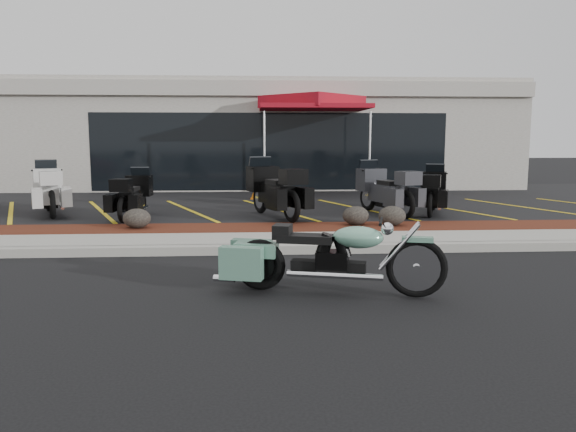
{
  "coord_description": "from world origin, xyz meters",
  "views": [
    {
      "loc": [
        -0.58,
        -8.56,
        1.98
      ],
      "look_at": [
        0.02,
        1.2,
        0.61
      ],
      "focal_mm": 35.0,
      "sensor_mm": 36.0,
      "label": 1
    }
  ],
  "objects": [
    {
      "name": "boulder_left",
      "position": [
        -2.95,
        2.81,
        0.36
      ],
      "size": [
        0.56,
        0.47,
        0.4
      ],
      "primitive_type": "ellipsoid",
      "color": "black",
      "rests_on": "mulch_bed"
    },
    {
      "name": "ground",
      "position": [
        0.0,
        0.0,
        0.0
      ],
      "size": [
        90.0,
        90.0,
        0.0
      ],
      "primitive_type": "plane",
      "color": "black",
      "rests_on": "ground"
    },
    {
      "name": "touring_black_mid",
      "position": [
        -0.42,
        4.97,
        0.84
      ],
      "size": [
        1.74,
        2.54,
        1.38
      ],
      "primitive_type": null,
      "rotation": [
        0.0,
        0.0,
        1.96
      ],
      "color": "black",
      "rests_on": "upper_lot"
    },
    {
      "name": "curb",
      "position": [
        0.0,
        0.9,
        0.07
      ],
      "size": [
        24.0,
        0.25,
        0.15
      ],
      "primitive_type": "cube",
      "color": "gray",
      "rests_on": "ground"
    },
    {
      "name": "upper_lot",
      "position": [
        0.0,
        8.2,
        0.07
      ],
      "size": [
        26.0,
        9.6,
        0.15
      ],
      "primitive_type": "cube",
      "color": "black",
      "rests_on": "ground"
    },
    {
      "name": "touring_black_rear",
      "position": [
        3.98,
        5.32,
        0.74
      ],
      "size": [
        1.45,
        2.16,
        1.18
      ],
      "primitive_type": null,
      "rotation": [
        0.0,
        0.0,
        1.2
      ],
      "color": "black",
      "rests_on": "upper_lot"
    },
    {
      "name": "traffic_cone",
      "position": [
        -0.51,
        8.2,
        0.37
      ],
      "size": [
        0.4,
        0.4,
        0.44
      ],
      "primitive_type": "cone",
      "rotation": [
        0.0,
        0.0,
        -0.22
      ],
      "color": "#CB5F06",
      "rests_on": "upper_lot"
    },
    {
      "name": "sidewalk",
      "position": [
        0.0,
        1.6,
        0.07
      ],
      "size": [
        24.0,
        1.2,
        0.15
      ],
      "primitive_type": "cube",
      "color": "gray",
      "rests_on": "ground"
    },
    {
      "name": "boulder_right",
      "position": [
        2.29,
        2.83,
        0.36
      ],
      "size": [
        0.58,
        0.48,
        0.41
      ],
      "primitive_type": "ellipsoid",
      "color": "black",
      "rests_on": "mulch_bed"
    },
    {
      "name": "touring_white",
      "position": [
        -5.72,
        5.71,
        0.79
      ],
      "size": [
        1.63,
        2.37,
        1.29
      ],
      "primitive_type": null,
      "rotation": [
        0.0,
        0.0,
        1.97
      ],
      "color": "silver",
      "rests_on": "upper_lot"
    },
    {
      "name": "boulder_mid",
      "position": [
        1.54,
        2.94,
        0.36
      ],
      "size": [
        0.56,
        0.47,
        0.4
      ],
      "primitive_type": "ellipsoid",
      "color": "black",
      "rests_on": "mulch_bed"
    },
    {
      "name": "touring_grey",
      "position": [
        2.28,
        5.29,
        0.79
      ],
      "size": [
        1.55,
        2.36,
        1.28
      ],
      "primitive_type": null,
      "rotation": [
        0.0,
        0.0,
        1.92
      ],
      "color": "#2F2F34",
      "rests_on": "upper_lot"
    },
    {
      "name": "hero_cruiser",
      "position": [
        1.41,
        -1.93,
        0.5
      ],
      "size": [
        2.91,
        1.41,
        0.99
      ],
      "primitive_type": null,
      "rotation": [
        0.0,
        0.0,
        -0.26
      ],
      "color": "#6BA68B",
      "rests_on": "ground"
    },
    {
      "name": "mulch_bed",
      "position": [
        0.0,
        2.8,
        0.08
      ],
      "size": [
        24.0,
        1.2,
        0.16
      ],
      "primitive_type": "cube",
      "color": "#35160C",
      "rests_on": "ground"
    },
    {
      "name": "dealership_building",
      "position": [
        0.0,
        14.47,
        2.01
      ],
      "size": [
        18.0,
        8.16,
        4.0
      ],
      "color": "gray",
      "rests_on": "ground"
    },
    {
      "name": "touring_black_front",
      "position": [
        -3.27,
        4.96,
        0.72
      ],
      "size": [
        0.9,
        2.01,
        1.14
      ],
      "primitive_type": null,
      "rotation": [
        0.0,
        0.0,
        1.49
      ],
      "color": "black",
      "rests_on": "upper_lot"
    },
    {
      "name": "popup_canopy",
      "position": [
        1.32,
        9.77,
        3.02
      ],
      "size": [
        3.9,
        3.9,
        3.16
      ],
      "rotation": [
        0.0,
        0.0,
        0.17
      ],
      "color": "silver",
      "rests_on": "upper_lot"
    }
  ]
}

